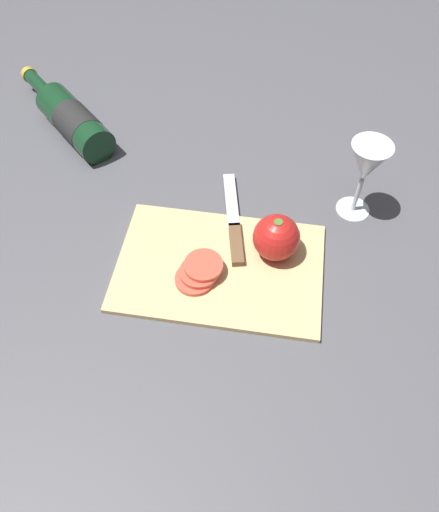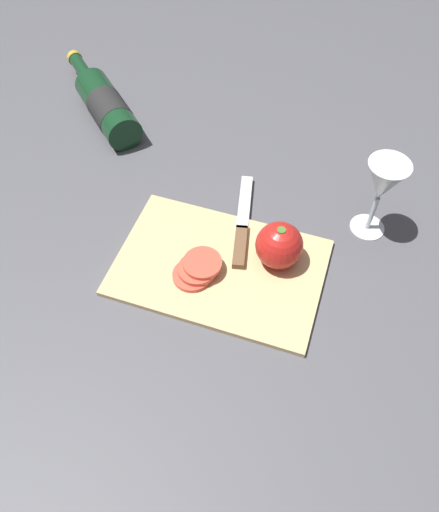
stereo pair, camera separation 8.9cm
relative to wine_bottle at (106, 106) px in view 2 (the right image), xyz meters
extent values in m
plane|color=#4C4C51|center=(0.31, -0.34, -0.04)|extent=(3.00, 3.00, 0.00)
cube|color=tan|center=(0.39, -0.33, -0.03)|extent=(0.38, 0.25, 0.01)
cylinder|color=#14381E|center=(0.01, -0.01, 0.00)|extent=(0.22, 0.21, 0.08)
cone|color=#14381E|center=(-0.08, 0.07, 0.00)|extent=(0.07, 0.07, 0.08)
cylinder|color=#14381E|center=(-0.12, 0.11, 0.00)|extent=(0.09, 0.09, 0.03)
cylinder|color=#B29933|center=(-0.16, 0.15, 0.00)|extent=(0.03, 0.04, 0.04)
cylinder|color=black|center=(0.02, -0.02, 0.00)|extent=(0.12, 0.12, 0.08)
cylinder|color=silver|center=(0.63, -0.14, -0.04)|extent=(0.07, 0.07, 0.00)
cylinder|color=silver|center=(0.63, -0.14, 0.00)|extent=(0.01, 0.01, 0.08)
cone|color=silver|center=(0.63, -0.14, 0.09)|extent=(0.08, 0.08, 0.08)
cone|color=#DBCC84|center=(0.63, -0.14, 0.06)|extent=(0.02, 0.02, 0.03)
sphere|color=red|center=(0.48, -0.28, 0.01)|extent=(0.09, 0.09, 0.09)
cylinder|color=#47702D|center=(0.48, -0.28, 0.05)|extent=(0.02, 0.02, 0.01)
cube|color=silver|center=(0.38, -0.16, -0.03)|extent=(0.05, 0.15, 0.00)
cube|color=silver|center=(0.40, -0.23, -0.02)|extent=(0.02, 0.02, 0.01)
cube|color=brown|center=(0.41, -0.28, -0.02)|extent=(0.04, 0.10, 0.01)
cylinder|color=#DB4C38|center=(0.35, -0.36, -0.02)|extent=(0.07, 0.07, 0.01)
cylinder|color=#DB4C38|center=(0.35, -0.35, -0.02)|extent=(0.07, 0.07, 0.01)
cylinder|color=#DB4C38|center=(0.36, -0.34, -0.01)|extent=(0.07, 0.07, 0.01)
camera|label=1|loc=(0.47, -0.85, 0.72)|focal=35.00mm
camera|label=2|loc=(0.55, -0.83, 0.72)|focal=35.00mm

